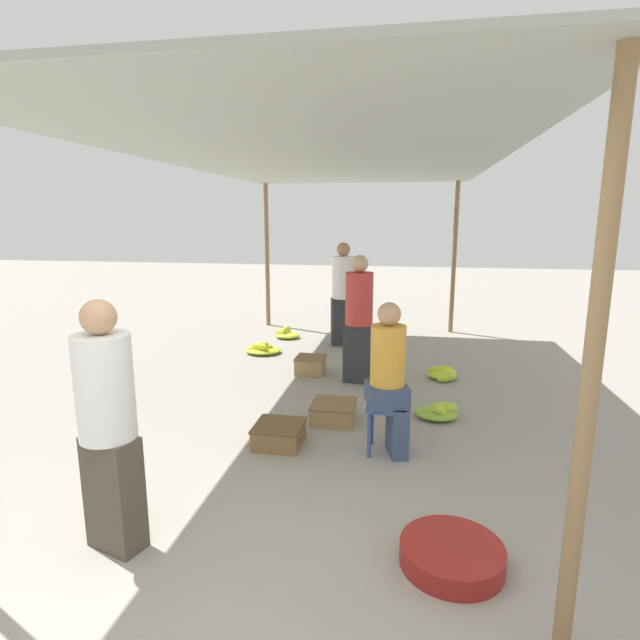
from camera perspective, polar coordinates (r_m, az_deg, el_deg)
canopy_post_front_right at (r=2.41m, az=28.47°, el=-6.69°), size 0.08×0.08×2.67m
canopy_post_back_left at (r=9.58m, az=-6.07°, el=7.29°), size 0.08×0.08×2.67m
canopy_post_back_right at (r=9.23m, az=15.08°, el=6.80°), size 0.08×0.08×2.67m
canopy_tarp at (r=5.79m, az=0.70°, el=18.08°), size 3.84×7.40×0.04m
vendor_foreground at (r=3.32m, az=-23.07°, el=-10.87°), size 0.42×0.42×1.58m
stool at (r=4.48m, az=7.59°, el=-10.56°), size 0.34×0.34×0.45m
vendor_seated at (r=4.36m, az=7.97°, el=-6.33°), size 0.42×0.42×1.35m
basin_black at (r=3.38m, az=14.82°, el=-24.52°), size 0.62×0.62×0.13m
banana_pile_left_0 at (r=7.71m, az=-6.67°, el=-3.30°), size 0.54×0.48×0.19m
banana_pile_left_1 at (r=8.69m, az=-3.94°, el=-1.57°), size 0.46×0.42×0.20m
banana_pile_right_0 at (r=5.41m, az=13.46°, el=-10.03°), size 0.46×0.39×0.17m
banana_pile_right_1 at (r=6.67m, az=14.01°, el=-6.01°), size 0.41×0.46×0.15m
crate_near at (r=6.69m, az=-1.09°, el=-5.15°), size 0.38×0.38×0.22m
crate_mid at (r=5.17m, az=1.57°, el=-10.45°), size 0.44×0.44×0.19m
crate_far at (r=4.69m, az=-4.71°, el=-12.89°), size 0.44×0.44×0.20m
shopper_walking_mid at (r=8.04m, az=2.65°, el=3.15°), size 0.44×0.44×1.66m
shopper_walking_far at (r=6.19m, az=4.47°, el=0.29°), size 0.38×0.38×1.60m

